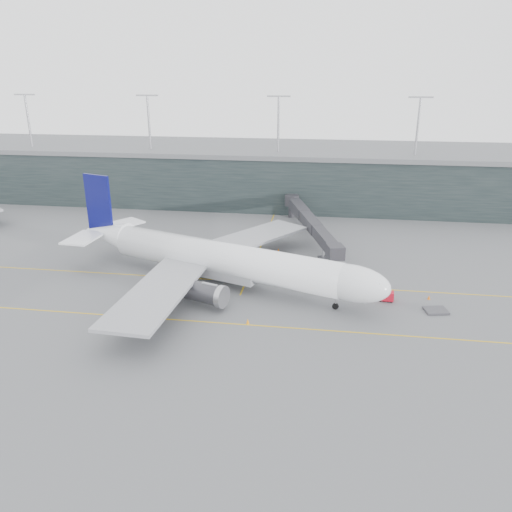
# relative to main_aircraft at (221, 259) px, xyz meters

# --- Properties ---
(ground) EXTENTS (320.00, 320.00, 0.00)m
(ground) POSITION_rel_main_aircraft_xyz_m (-1.09, 6.00, -4.75)
(ground) COLOR #59595D
(ground) RESTS_ON ground
(taxiline_a) EXTENTS (160.00, 0.25, 0.02)m
(taxiline_a) POSITION_rel_main_aircraft_xyz_m (-1.09, 2.00, -4.74)
(taxiline_a) COLOR gold
(taxiline_a) RESTS_ON ground
(taxiline_b) EXTENTS (160.00, 0.25, 0.02)m
(taxiline_b) POSITION_rel_main_aircraft_xyz_m (-1.09, -14.00, -4.74)
(taxiline_b) COLOR gold
(taxiline_b) RESTS_ON ground
(taxiline_lead_main) EXTENTS (0.25, 60.00, 0.02)m
(taxiline_lead_main) POSITION_rel_main_aircraft_xyz_m (3.91, 26.00, -4.74)
(taxiline_lead_main) COLOR gold
(taxiline_lead_main) RESTS_ON ground
(terminal) EXTENTS (240.00, 36.00, 29.00)m
(terminal) POSITION_rel_main_aircraft_xyz_m (-1.09, 63.99, 2.87)
(terminal) COLOR black
(terminal) RESTS_ON ground
(main_aircraft) EXTENTS (58.62, 54.05, 16.92)m
(main_aircraft) POSITION_rel_main_aircraft_xyz_m (0.00, 0.00, 0.00)
(main_aircraft) COLOR white
(main_aircraft) RESTS_ON ground
(jet_bridge) EXTENTS (13.18, 42.72, 5.79)m
(jet_bridge) POSITION_rel_main_aircraft_xyz_m (15.24, 28.10, -0.41)
(jet_bridge) COLOR #29292E
(jet_bridge) RESTS_ON ground
(gse_cart) EXTENTS (2.47, 1.68, 1.61)m
(gse_cart) POSITION_rel_main_aircraft_xyz_m (27.74, -2.56, -3.85)
(gse_cart) COLOR red
(gse_cart) RESTS_ON ground
(baggage_dolly) EXTENTS (3.90, 3.38, 0.34)m
(baggage_dolly) POSITION_rel_main_aircraft_xyz_m (35.07, -5.47, -4.54)
(baggage_dolly) COLOR #3A393F
(baggage_dolly) RESTS_ON ground
(uld_a) EXTENTS (1.83, 1.48, 1.62)m
(uld_a) POSITION_rel_main_aircraft_xyz_m (-6.68, 15.41, -3.90)
(uld_a) COLOR #36363B
(uld_a) RESTS_ON ground
(uld_b) EXTENTS (2.37, 1.98, 2.00)m
(uld_b) POSITION_rel_main_aircraft_xyz_m (-2.76, 18.54, -3.70)
(uld_b) COLOR #36363B
(uld_b) RESTS_ON ground
(uld_c) EXTENTS (1.77, 1.42, 1.60)m
(uld_c) POSITION_rel_main_aircraft_xyz_m (-2.40, 15.82, -3.91)
(uld_c) COLOR #36363B
(uld_c) RESTS_ON ground
(cone_nose) EXTENTS (0.47, 0.47, 0.75)m
(cone_nose) POSITION_rel_main_aircraft_xyz_m (34.78, -0.98, -4.37)
(cone_nose) COLOR orange
(cone_nose) RESTS_ON ground
(cone_wing_stbd) EXTENTS (0.49, 0.49, 0.78)m
(cone_wing_stbd) POSITION_rel_main_aircraft_xyz_m (6.78, -13.58, -4.36)
(cone_wing_stbd) COLOR orange
(cone_wing_stbd) RESTS_ON ground
(cone_wing_port) EXTENTS (0.44, 0.44, 0.70)m
(cone_wing_port) POSITION_rel_main_aircraft_xyz_m (7.95, 18.46, -4.40)
(cone_wing_port) COLOR #D25F0B
(cone_wing_port) RESTS_ON ground
(cone_tail) EXTENTS (0.39, 0.39, 0.62)m
(cone_tail) POSITION_rel_main_aircraft_xyz_m (-9.30, -4.01, -4.44)
(cone_tail) COLOR orange
(cone_tail) RESTS_ON ground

